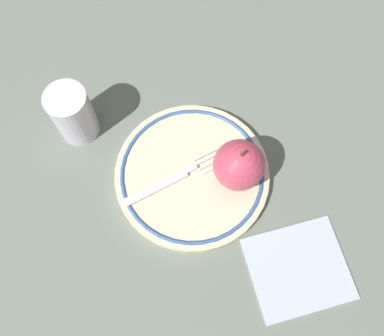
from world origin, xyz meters
The scene contains 6 objects.
ground_plane centered at (0.00, 0.00, 0.00)m, with size 2.00×2.00×0.00m, color slate.
plate centered at (0.01, -0.01, 0.01)m, with size 0.23×0.23×0.02m.
apple_red_whole centered at (0.04, 0.04, 0.05)m, with size 0.07×0.07×0.08m.
fork centered at (0.00, -0.03, 0.02)m, with size 0.03×0.18×0.00m.
drinking_glass centered at (-0.15, -0.12, 0.05)m, with size 0.06×0.06×0.09m, color silver.
napkin_folded centered at (0.20, 0.05, 0.00)m, with size 0.12×0.13×0.01m, color #B3BDCF.
Camera 1 is at (0.19, -0.12, 0.60)m, focal length 40.00 mm.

